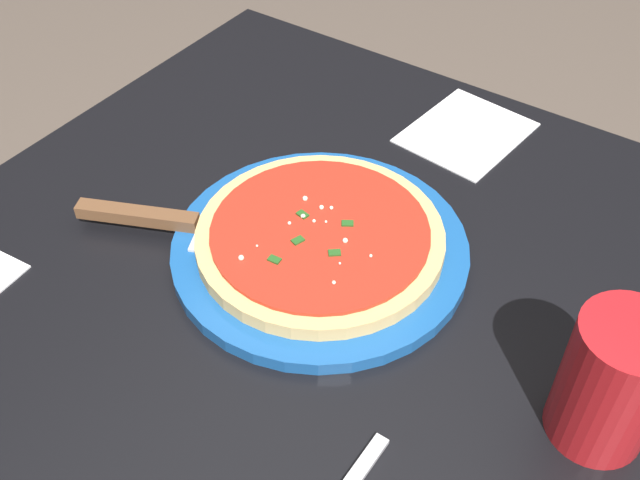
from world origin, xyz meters
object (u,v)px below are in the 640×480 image
serving_plate (320,249)px  cup_tall_drink (612,382)px  pizza_server (175,222)px  napkin_folded_right (466,133)px  pizza (320,237)px

serving_plate → cup_tall_drink: bearing=172.7°
cup_tall_drink → serving_plate: bearing=-7.3°
serving_plate → pizza_server: size_ratio=1.38×
pizza_server → napkin_folded_right: bearing=-116.9°
pizza → napkin_folded_right: 0.28m
pizza → pizza_server: 0.15m
napkin_folded_right → cup_tall_drink: bearing=130.9°
cup_tall_drink → pizza: bearing=-7.3°
napkin_folded_right → serving_plate: bearing=83.7°
pizza_server → napkin_folded_right: pizza_server is taller
serving_plate → napkin_folded_right: serving_plate is taller
pizza_server → cup_tall_drink: cup_tall_drink is taller
pizza_server → napkin_folded_right: (-0.17, -0.33, -0.02)m
serving_plate → cup_tall_drink: size_ratio=2.42×
cup_tall_drink → napkin_folded_right: (0.27, -0.31, -0.06)m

